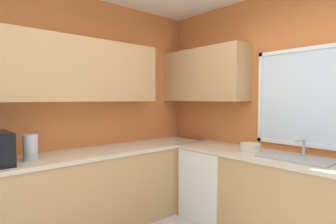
{
  "coord_description": "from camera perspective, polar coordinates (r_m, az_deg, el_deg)",
  "views": [
    {
      "loc": [
        1.26,
        -1.21,
        1.48
      ],
      "look_at": [
        -0.8,
        0.6,
        1.35
      ],
      "focal_mm": 29.02,
      "sensor_mm": 36.0,
      "label": 1
    }
  ],
  "objects": [
    {
      "name": "kettle",
      "position": [
        2.91,
        -26.92,
        -6.64
      ],
      "size": [
        0.13,
        0.13,
        0.25
      ],
      "primitive_type": "cylinder",
      "color": "#B7B7BC",
      "rests_on": "counter_run_left"
    },
    {
      "name": "dishwasher",
      "position": [
        3.56,
        9.31,
        -14.5
      ],
      "size": [
        0.6,
        0.6,
        0.85
      ],
      "primitive_type": "cube",
      "color": "white",
      "rests_on": "ground_plane"
    },
    {
      "name": "sink_assembly",
      "position": [
        2.96,
        25.47,
        -8.68
      ],
      "size": [
        0.66,
        0.4,
        0.19
      ],
      "color": "#9EA0A5",
      "rests_on": "counter_run_back"
    },
    {
      "name": "counter_run_back",
      "position": [
        3.04,
        26.71,
        -17.31
      ],
      "size": [
        2.92,
        0.65,
        0.9
      ],
      "color": "tan",
      "rests_on": "ground_plane"
    },
    {
      "name": "bowl",
      "position": [
        3.17,
        16.91,
        -7.11
      ],
      "size": [
        0.23,
        0.23,
        0.09
      ],
      "primitive_type": "cylinder",
      "color": "beige",
      "rests_on": "counter_run_back"
    },
    {
      "name": "room_shell",
      "position": [
        2.72,
        -1.66,
        11.22
      ],
      "size": [
        3.83,
        3.66,
        2.76
      ],
      "color": "#D17238",
      "rests_on": "ground_plane"
    },
    {
      "name": "counter_run_left",
      "position": [
        3.22,
        -17.88,
        -16.02
      ],
      "size": [
        0.65,
        3.27,
        0.9
      ],
      "color": "tan",
      "rests_on": "ground_plane"
    }
  ]
}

